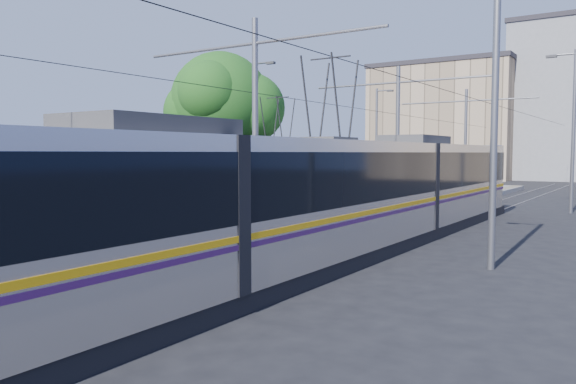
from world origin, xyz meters
The scene contains 12 objects.
ground centered at (0.00, 0.00, 0.00)m, with size 160.00×160.00×0.00m, color black.
platform centered at (0.00, 17.00, 0.15)m, with size 4.00×50.00×0.30m, color gray.
tactile_strip_left centered at (-1.45, 17.00, 0.30)m, with size 0.70×50.00×0.01m, color gray.
tactile_strip_right centered at (1.45, 17.00, 0.30)m, with size 0.70×50.00×0.01m, color gray.
rails centered at (0.00, 17.00, 0.02)m, with size 8.71×70.00×0.03m.
tram_left centered at (-3.60, 14.56, 1.71)m, with size 2.43×29.38×5.50m.
tram_right centered at (3.60, 6.50, 1.86)m, with size 2.43×31.82×5.50m.
catenary centered at (0.00, 14.15, 4.52)m, with size 9.20×70.00×7.00m.
street_lamps centered at (0.00, 21.00, 4.18)m, with size 15.18×38.22×8.00m.
shelter centered at (0.33, 14.24, 1.56)m, with size 0.96×1.23×2.40m.
tree centered at (-7.54, 15.82, 5.50)m, with size 5.60×5.18×8.13m.
building_left centered at (-10.00, 60.00, 6.70)m, with size 16.32×12.24×13.37m.
Camera 1 is at (10.95, -6.73, 2.98)m, focal length 35.00 mm.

